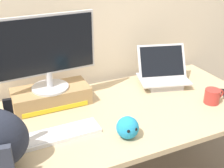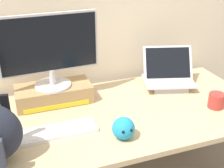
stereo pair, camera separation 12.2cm
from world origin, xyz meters
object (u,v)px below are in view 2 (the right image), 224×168
at_px(coffee_mug, 217,100).
at_px(plush_toy, 123,128).
at_px(open_laptop, 168,79).
at_px(toner_box_yellow, 54,94).
at_px(desktop_monitor, 50,50).
at_px(external_keyboard, 53,132).

distance_m(coffee_mug, plush_toy, 0.63).
bearing_deg(plush_toy, open_laptop, 41.46).
height_order(toner_box_yellow, coffee_mug, toner_box_yellow).
bearing_deg(plush_toy, toner_box_yellow, 118.09).
distance_m(toner_box_yellow, desktop_monitor, 0.28).
relative_size(external_keyboard, coffee_mug, 3.37).
relative_size(desktop_monitor, plush_toy, 5.04).
height_order(external_keyboard, plush_toy, plush_toy).
bearing_deg(toner_box_yellow, plush_toy, -61.91).
xyz_separation_m(open_laptop, plush_toy, (-0.49, -0.43, 0.00)).
distance_m(toner_box_yellow, external_keyboard, 0.34).
xyz_separation_m(open_laptop, external_keyboard, (-0.81, -0.29, -0.04)).
relative_size(coffee_mug, plush_toy, 1.19).
bearing_deg(desktop_monitor, toner_box_yellow, 91.29).
height_order(toner_box_yellow, external_keyboard, toner_box_yellow).
bearing_deg(toner_box_yellow, coffee_mug, -23.70).
xyz_separation_m(toner_box_yellow, plush_toy, (0.26, -0.48, 0.00)).
distance_m(open_laptop, external_keyboard, 0.86).
bearing_deg(open_laptop, coffee_mug, -53.07).
bearing_deg(toner_box_yellow, open_laptop, -3.74).
distance_m(external_keyboard, coffee_mug, 0.94).
relative_size(toner_box_yellow, desktop_monitor, 0.79).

